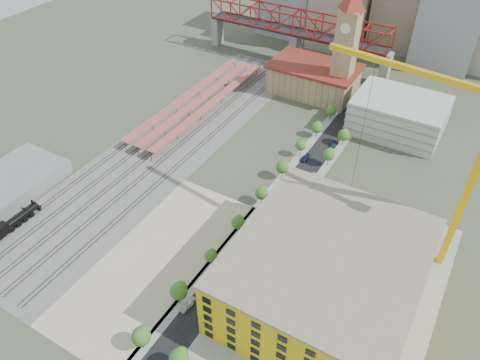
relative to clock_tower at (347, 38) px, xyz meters
The scene contains 32 objects.
ground 85.36m from the clock_tower, 95.71° to the right, with size 400.00×400.00×0.00m, color #474C38.
ballast_strip 81.63m from the clock_tower, 125.15° to the right, with size 36.00×165.00×0.06m, color #605E59.
dirt_lot 115.74m from the clock_tower, 96.14° to the right, with size 28.00×67.00×0.06m, color tan.
street_asphalt 71.48m from the clock_tower, 82.98° to the right, with size 12.00×170.00×0.06m, color black.
sidewalk_west 71.08m from the clock_tower, 87.80° to the right, with size 3.00×170.00×0.04m, color gray.
sidewalk_east 72.31m from the clock_tower, 78.27° to the right, with size 3.00×170.00×0.04m, color gray.
construction_pad 110.41m from the clock_tower, 69.69° to the right, with size 50.00×90.00×0.06m, color gray.
rail_tracks 82.57m from the clock_tower, 126.24° to the right, with size 26.56×160.00×0.18m.
platform_canopies 65.08m from the clock_tower, 144.47° to the right, with size 16.00×80.00×4.12m.
station_hall 25.65m from the clock_tower, behind, with size 38.00×24.00×13.10m.
clock_tower is the anchor object (origin of this frame).
parking_garage 36.81m from the clock_tower, 19.64° to the right, with size 34.00×26.00×14.00m, color silver.
truss_bridge 42.56m from the clock_tower, 142.85° to the left, with size 94.00×9.60×25.60m.
construction_building 107.36m from the clock_tower, 71.22° to the right, with size 44.60×50.60×18.80m.
warehouse 135.13m from the clock_tower, 123.93° to the right, with size 22.00×32.00×5.00m, color gray.
street_trees 80.70m from the clock_tower, 83.91° to the right, with size 15.40×124.40×8.00m.
skyline 62.60m from the clock_tower, 90.49° to the left, with size 133.00×46.00×60.00m.
distant_hills 213.32m from the clock_tower, 78.30° to the left, with size 647.00×264.00×227.00m.
locomotive 139.05m from the clock_tower, 115.15° to the right, with size 2.83×21.83×5.46m.
tower_crane 89.36m from the clock_tower, 52.23° to the right, with size 58.11×9.99×62.33m.
site_trailer_a 117.04m from the clock_tower, 85.97° to the right, with size 2.66×10.09×2.76m, color silver.
site_trailer_b 109.03m from the clock_tower, 85.65° to the right, with size 2.72×10.35×2.83m, color silver.
site_trailer_c 103.19m from the clock_tower, 85.39° to the right, with size 2.59×9.82×2.69m, color silver.
site_trailer_d 91.90m from the clock_tower, 84.77° to the right, with size 2.51×9.52×2.61m, color silver.
car_0 123.96m from the clock_tower, 87.63° to the right, with size 1.67×4.15×1.41m, color white.
car_1 122.57m from the clock_tower, 87.60° to the right, with size 1.43×4.10×1.35m, color #A2A2A7.
car_2 80.76m from the clock_tower, 86.22° to the right, with size 2.58×5.60×1.56m, color black.
car_3 54.08m from the clock_tower, 83.80° to the right, with size 1.94×4.77×1.38m, color navy.
car_4 115.53m from the clock_tower, 84.37° to the right, with size 1.53×3.81×1.30m, color silver.
car_5 96.11m from the clock_tower, 83.13° to the right, with size 1.62×4.64×1.53m, color #B0AFB5.
car_6 75.76m from the clock_tower, 81.01° to the right, with size 2.31×5.00×1.39m, color black.
car_7 44.53m from the clock_tower, 71.46° to the right, with size 1.84×4.52×1.31m, color navy.
Camera 1 is at (61.63, -96.23, 103.44)m, focal length 35.00 mm.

